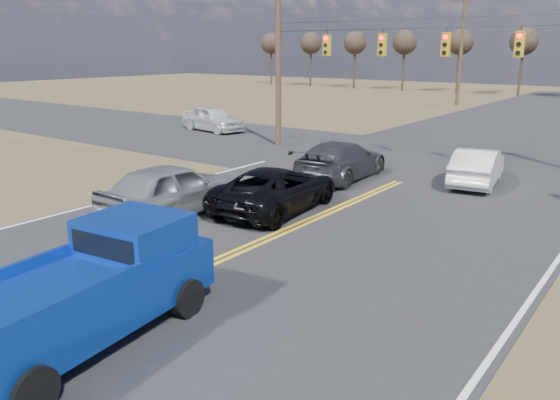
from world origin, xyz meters
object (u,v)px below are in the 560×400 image
Objects in this scene: white_car_queue at (477,166)px; silver_suv at (172,189)px; dgrey_car_queue at (341,160)px; pickup_truck at (88,290)px; black_suv at (276,189)px; cross_car_west at (213,118)px.

silver_suv is at bearing 48.01° from white_car_queue.
silver_suv is 7.73m from dgrey_car_queue.
pickup_truck is 8.93m from black_suv.
white_car_queue reaches higher than black_suv.
pickup_truck is 1.17× the size of cross_car_west.
silver_suv is at bearing -131.55° from cross_car_west.
silver_suv is 18.43m from cross_car_west.
pickup_truck reaches higher than white_car_queue.
cross_car_west is at bearing -50.58° from silver_suv.
dgrey_car_queue is (-4.73, -2.36, 0.05)m from white_car_queue.
black_suv is 1.18× the size of white_car_queue.
silver_suv reaches higher than dgrey_car_queue.
white_car_queue is (6.44, 9.90, -0.14)m from silver_suv.
silver_suv reaches higher than cross_car_west.
dgrey_car_queue is 1.11× the size of cross_car_west.
silver_suv is (-4.65, 6.20, -0.12)m from pickup_truck.
black_suv is at bearing 92.00° from dgrey_car_queue.
dgrey_car_queue is (1.71, 7.54, -0.08)m from silver_suv.
black_suv is at bearing 97.89° from pickup_truck.
pickup_truck is 26.17m from cross_car_west.
black_suv is 18.35m from cross_car_west.
pickup_truck is at bearing -132.39° from cross_car_west.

